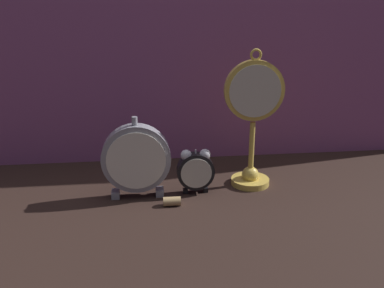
% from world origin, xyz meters
% --- Properties ---
extents(ground_plane, '(4.00, 4.00, 0.00)m').
position_xyz_m(ground_plane, '(0.00, 0.00, 0.00)').
color(ground_plane, black).
extents(fabric_backdrop_drape, '(1.72, 0.01, 0.76)m').
position_xyz_m(fabric_backdrop_drape, '(0.00, 0.33, 0.38)').
color(fabric_backdrop_drape, '#8E4C7F').
rests_on(fabric_backdrop_drape, ground_plane).
extents(pocket_watch_on_stand, '(0.15, 0.10, 0.36)m').
position_xyz_m(pocket_watch_on_stand, '(0.16, 0.10, 0.17)').
color(pocket_watch_on_stand, gold).
rests_on(pocket_watch_on_stand, ground_plane).
extents(alarm_clock_twin_bell, '(0.09, 0.03, 0.12)m').
position_xyz_m(alarm_clock_twin_bell, '(0.01, 0.07, 0.06)').
color(alarm_clock_twin_bell, black).
rests_on(alarm_clock_twin_bell, ground_plane).
extents(mantel_clock_silver, '(0.17, 0.04, 0.21)m').
position_xyz_m(mantel_clock_silver, '(-0.14, 0.06, 0.10)').
color(mantel_clock_silver, gray).
rests_on(mantel_clock_silver, ground_plane).
extents(wine_cork, '(0.04, 0.02, 0.02)m').
position_xyz_m(wine_cork, '(-0.06, -0.00, 0.01)').
color(wine_cork, tan).
rests_on(wine_cork, ground_plane).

